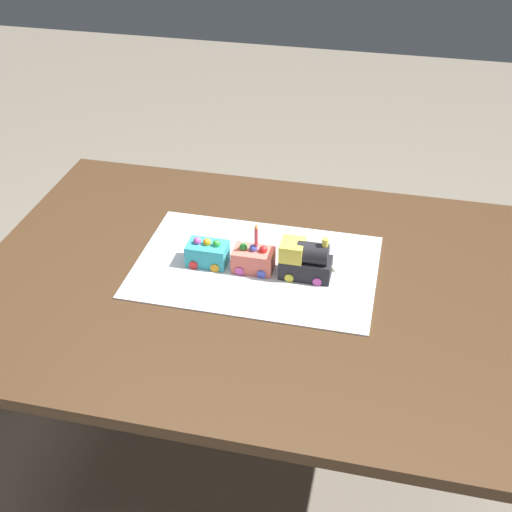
{
  "coord_description": "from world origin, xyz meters",
  "views": [
    {
      "loc": [
        -0.29,
        1.3,
        1.75
      ],
      "look_at": [
        0.02,
        -0.05,
        0.77
      ],
      "focal_mm": 47.77,
      "sensor_mm": 36.0,
      "label": 1
    }
  ],
  "objects_px": {
    "birthday_candle": "(256,235)",
    "cake_car_caboose_turquoise": "(207,253)",
    "cake_locomotive": "(305,260)",
    "cake_car_tanker_coral": "(253,259)",
    "dining_table": "(258,312)"
  },
  "relations": [
    {
      "from": "dining_table",
      "to": "cake_car_tanker_coral",
      "type": "bearing_deg",
      "value": -58.49
    },
    {
      "from": "cake_locomotive",
      "to": "cake_car_tanker_coral",
      "type": "relative_size",
      "value": 1.4
    },
    {
      "from": "dining_table",
      "to": "birthday_candle",
      "type": "bearing_deg",
      "value": -68.91
    },
    {
      "from": "birthday_candle",
      "to": "dining_table",
      "type": "bearing_deg",
      "value": 111.09
    },
    {
      "from": "dining_table",
      "to": "cake_locomotive",
      "type": "relative_size",
      "value": 10.0
    },
    {
      "from": "cake_locomotive",
      "to": "cake_car_caboose_turquoise",
      "type": "relative_size",
      "value": 1.4
    },
    {
      "from": "cake_car_caboose_turquoise",
      "to": "birthday_candle",
      "type": "xyz_separation_m",
      "value": [
        -0.13,
        0.0,
        0.07
      ]
    },
    {
      "from": "birthday_candle",
      "to": "cake_car_tanker_coral",
      "type": "bearing_deg",
      "value": -0.0
    },
    {
      "from": "cake_car_caboose_turquoise",
      "to": "birthday_candle",
      "type": "distance_m",
      "value": 0.14
    },
    {
      "from": "birthday_candle",
      "to": "cake_car_caboose_turquoise",
      "type": "bearing_deg",
      "value": -0.0
    },
    {
      "from": "cake_car_caboose_turquoise",
      "to": "dining_table",
      "type": "bearing_deg",
      "value": 167.12
    },
    {
      "from": "cake_car_tanker_coral",
      "to": "birthday_candle",
      "type": "xyz_separation_m",
      "value": [
        -0.01,
        0.0,
        0.07
      ]
    },
    {
      "from": "cake_car_tanker_coral",
      "to": "birthday_candle",
      "type": "bearing_deg",
      "value": 180.0
    },
    {
      "from": "dining_table",
      "to": "cake_car_caboose_turquoise",
      "type": "relative_size",
      "value": 14.0
    },
    {
      "from": "dining_table",
      "to": "cake_car_tanker_coral",
      "type": "relative_size",
      "value": 14.0
    }
  ]
}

